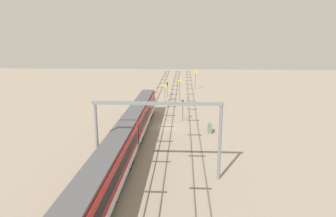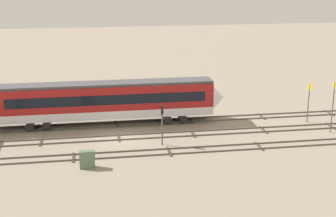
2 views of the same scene
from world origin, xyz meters
TOP-DOWN VIEW (x-y plane):
  - ground_plane at (0.00, 0.00)m, footprint 199.83×199.83m
  - track_near_foreground at (-0.00, -4.82)m, footprint 183.83×2.40m
  - track_second_near at (-0.00, 0.00)m, footprint 183.83×2.40m
  - track_with_train at (0.00, 4.82)m, footprint 183.83×2.40m
  - speed_sign_near_foreground at (21.99, 1.92)m, footprint 0.14×0.94m
  - speed_sign_mid_trackside at (22.97, -1.84)m, footprint 0.14×0.81m
  - signal_light_trackside_departure at (4.23, -2.72)m, footprint 0.31×0.32m
  - relay_cabinet at (-3.29, -7.43)m, footprint 1.38×0.65m

SIDE VIEW (x-z plane):
  - ground_plane at x=0.00m, z-range 0.00..0.00m
  - track_second_near at x=0.00m, z-range -0.01..0.15m
  - track_with_train at x=0.00m, z-range -0.01..0.15m
  - track_near_foreground at x=0.00m, z-range -0.01..0.15m
  - relay_cabinet at x=-3.29m, z-range 0.00..1.63m
  - signal_light_trackside_departure at x=4.23m, z-range 0.66..4.82m
  - speed_sign_near_foreground at x=21.99m, z-range 0.74..5.42m
  - speed_sign_mid_trackside at x=22.97m, z-range 0.69..6.36m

